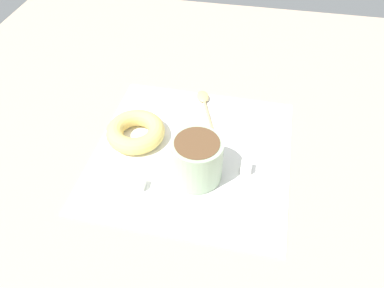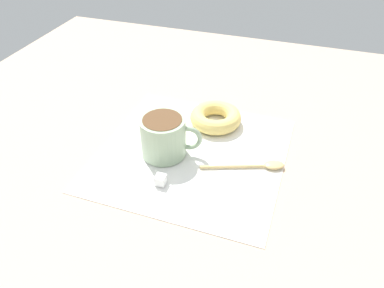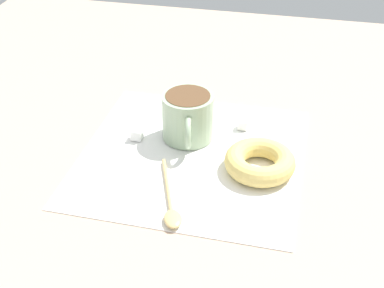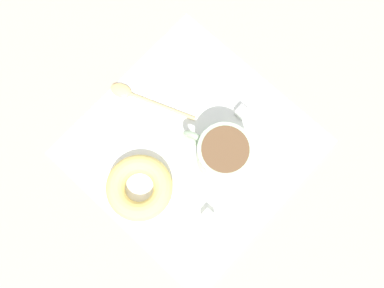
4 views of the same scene
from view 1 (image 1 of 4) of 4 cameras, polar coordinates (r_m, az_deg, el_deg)
name	(u,v)px [view 1 (image 1 of 4)]	position (r cm, az deg, el deg)	size (l,w,h in cm)	color
ground_plane	(200,164)	(64.96, 1.28, -3.08)	(120.00, 120.00, 2.00)	tan
napkin	(192,153)	(65.20, 0.00, -1.33)	(33.59, 33.59, 0.30)	white
coffee_cup	(195,158)	(58.89, 0.51, -2.10)	(8.20, 11.12, 7.54)	#9EB793
donut	(136,132)	(67.31, -8.58, 1.89)	(10.47, 10.47, 3.02)	#E5C66B
spoon	(205,104)	(74.12, 1.96, 6.11)	(6.51, 14.59, 0.90)	#D8B772
sugar_cube	(246,167)	(62.28, 8.24, -3.48)	(1.72, 1.72, 1.72)	white
sugar_cube_extra	(140,184)	(60.04, -7.95, -6.04)	(1.57, 1.57, 1.57)	white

